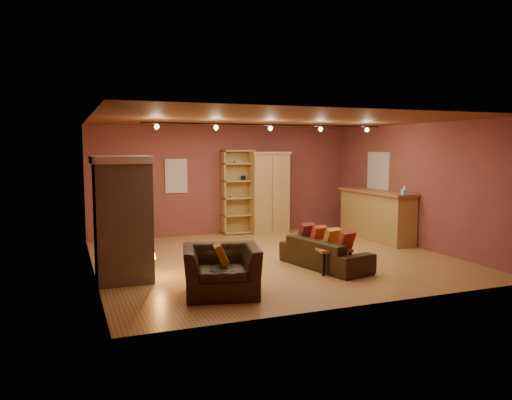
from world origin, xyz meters
name	(u,v)px	position (x,y,z in m)	size (l,w,h in m)	color
floor	(274,259)	(0.00, 0.00, 0.00)	(7.00, 7.00, 0.00)	olive
ceiling	(274,120)	(0.00, 0.00, 2.80)	(7.00, 7.00, 0.00)	brown
back_wall	(225,181)	(0.00, 3.25, 1.40)	(7.00, 0.02, 2.80)	brown
left_wall	(92,197)	(-3.50, 0.00, 1.40)	(0.02, 6.50, 2.80)	brown
right_wall	(416,186)	(3.50, 0.00, 1.40)	(0.02, 6.50, 2.80)	brown
fireplace	(123,219)	(-3.04, -0.60, 1.06)	(1.01, 0.98, 2.12)	tan
back_window	(176,176)	(-1.30, 3.23, 1.55)	(0.56, 0.04, 0.86)	beige
bookcase	(238,191)	(0.32, 3.13, 1.12)	(0.90, 0.35, 2.20)	tan
armoire	(268,192)	(1.12, 2.98, 1.08)	(1.06, 0.61, 2.15)	tan
bar_counter	(376,215)	(3.20, 1.07, 0.61)	(0.67, 2.54, 1.21)	#A8894D
tissue_box	(405,191)	(3.15, -0.06, 1.30)	(0.14, 0.14, 0.22)	#87B2D8
right_window	(378,172)	(3.47, 1.40, 1.65)	(0.05, 0.90, 1.00)	beige
loveseat	(325,247)	(0.60, -1.04, 0.39)	(0.97, 1.98, 0.78)	black
armchair	(221,262)	(-1.75, -2.01, 0.51)	(1.29, 0.99, 1.01)	black
coffee_table	(332,251)	(0.56, -1.37, 0.39)	(0.68, 0.68, 0.45)	#9B6138
track_rail	(270,126)	(0.00, 0.20, 2.69)	(5.20, 0.09, 0.13)	black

